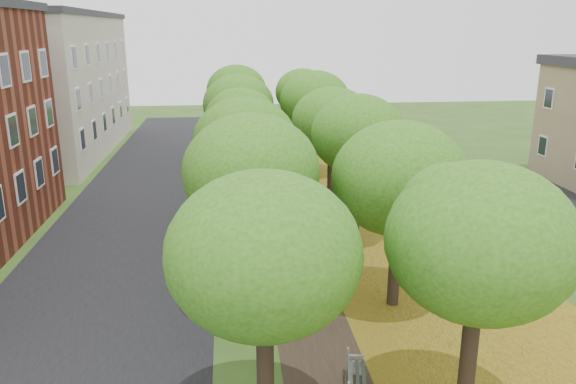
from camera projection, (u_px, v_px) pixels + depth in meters
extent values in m
cube|color=black|center=(135.00, 227.00, 26.97)|extent=(8.00, 70.00, 0.01)
cube|color=black|center=(289.00, 221.00, 27.74)|extent=(3.20, 70.00, 0.01)
cube|color=olive|center=(388.00, 218.00, 28.25)|extent=(7.50, 70.00, 0.01)
cube|color=black|center=(537.00, 206.00, 30.08)|extent=(9.00, 16.00, 0.01)
cylinder|color=black|center=(265.00, 374.00, 12.75)|extent=(0.40, 0.40, 3.20)
ellipsoid|color=#2A6114|center=(264.00, 254.00, 11.93)|extent=(4.14, 4.14, 3.52)
cylinder|color=black|center=(253.00, 267.00, 18.48)|extent=(0.40, 0.40, 3.20)
ellipsoid|color=#2A6114|center=(251.00, 181.00, 17.65)|extent=(4.14, 4.14, 3.52)
cylinder|color=black|center=(246.00, 211.00, 24.21)|extent=(0.40, 0.40, 3.20)
ellipsoid|color=#2A6114|center=(245.00, 144.00, 23.38)|extent=(4.14, 4.14, 3.52)
cylinder|color=black|center=(242.00, 176.00, 29.93)|extent=(0.40, 0.40, 3.20)
ellipsoid|color=#2A6114|center=(241.00, 121.00, 29.11)|extent=(4.14, 4.14, 3.52)
cylinder|color=black|center=(240.00, 152.00, 35.66)|extent=(0.40, 0.40, 3.20)
ellipsoid|color=#2A6114|center=(239.00, 106.00, 34.84)|extent=(4.14, 4.14, 3.52)
cylinder|color=black|center=(238.00, 135.00, 41.39)|extent=(0.40, 0.40, 3.20)
ellipsoid|color=#2A6114|center=(237.00, 95.00, 40.57)|extent=(4.14, 4.14, 3.52)
cylinder|color=black|center=(468.00, 361.00, 13.24)|extent=(0.40, 0.40, 3.20)
ellipsoid|color=#2A6114|center=(480.00, 245.00, 12.42)|extent=(4.14, 4.14, 3.52)
cylinder|color=black|center=(395.00, 261.00, 18.97)|extent=(0.40, 0.40, 3.20)
ellipsoid|color=#2A6114|center=(400.00, 177.00, 18.15)|extent=(4.14, 4.14, 3.52)
cylinder|color=black|center=(355.00, 207.00, 24.70)|extent=(0.40, 0.40, 3.20)
ellipsoid|color=#2A6114|center=(358.00, 141.00, 23.87)|extent=(4.14, 4.14, 3.52)
cylinder|color=black|center=(331.00, 173.00, 30.42)|extent=(0.40, 0.40, 3.20)
ellipsoid|color=#2A6114|center=(332.00, 119.00, 29.60)|extent=(4.14, 4.14, 3.52)
cylinder|color=black|center=(314.00, 151.00, 36.15)|extent=(0.40, 0.40, 3.20)
ellipsoid|color=#2A6114|center=(315.00, 105.00, 35.33)|extent=(4.14, 4.14, 3.52)
cylinder|color=black|center=(302.00, 134.00, 41.88)|extent=(0.40, 0.40, 3.20)
ellipsoid|color=#2A6114|center=(302.00, 94.00, 41.06)|extent=(4.14, 4.14, 3.52)
cube|color=beige|center=(37.00, 87.00, 41.79)|extent=(10.00, 20.00, 10.00)
cube|color=#2D2D33|center=(28.00, 14.00, 40.33)|extent=(10.30, 20.30, 0.40)
cube|color=#2B362C|center=(357.00, 378.00, 14.57)|extent=(0.75, 1.74, 0.04)
cube|color=#2B362C|center=(348.00, 369.00, 14.52)|extent=(0.36, 1.67, 0.24)
cube|color=silver|center=(356.00, 368.00, 15.36)|extent=(0.47, 0.15, 0.42)
cube|color=silver|center=(357.00, 356.00, 15.26)|extent=(0.43, 0.14, 0.04)
imported|color=#A8A7AC|center=(556.00, 233.00, 24.05)|extent=(4.47, 2.27, 1.46)
imported|color=maroon|center=(543.00, 224.00, 25.02)|extent=(4.83, 2.27, 1.53)
imported|color=#37373C|center=(498.00, 189.00, 30.83)|extent=(5.03, 3.23, 1.36)
imported|color=silver|center=(478.00, 187.00, 31.45)|extent=(5.08, 3.64, 1.28)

